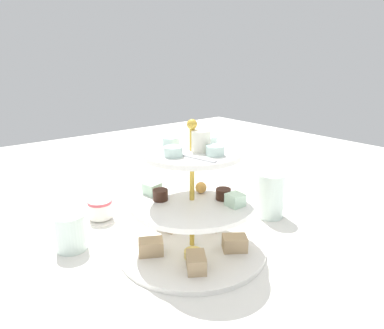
{
  "coord_description": "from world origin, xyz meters",
  "views": [
    {
      "loc": [
        0.49,
        -0.4,
        0.38
      ],
      "look_at": [
        0.0,
        0.0,
        0.18
      ],
      "focal_mm": 32.09,
      "sensor_mm": 36.0,
      "label": 1
    }
  ],
  "objects_px": {
    "tiered_serving_stand": "(192,212)",
    "water_glass_tall_right": "(269,195)",
    "teacup_with_saucer": "(100,210)",
    "butter_knife_right": "(169,195)",
    "water_glass_short_left": "(71,232)",
    "butter_knife_left": "(340,315)"
  },
  "relations": [
    {
      "from": "butter_knife_left",
      "to": "water_glass_short_left",
      "type": "bearing_deg",
      "value": 99.46
    },
    {
      "from": "water_glass_tall_right",
      "to": "teacup_with_saucer",
      "type": "relative_size",
      "value": 1.24
    },
    {
      "from": "water_glass_short_left",
      "to": "water_glass_tall_right",
      "type": "bearing_deg",
      "value": 70.95
    },
    {
      "from": "teacup_with_saucer",
      "to": "butter_knife_left",
      "type": "bearing_deg",
      "value": 15.03
    },
    {
      "from": "water_glass_tall_right",
      "to": "butter_knife_left",
      "type": "distance_m",
      "value": 0.36
    },
    {
      "from": "water_glass_short_left",
      "to": "butter_knife_left",
      "type": "height_order",
      "value": "water_glass_short_left"
    },
    {
      "from": "butter_knife_left",
      "to": "butter_knife_right",
      "type": "distance_m",
      "value": 0.57
    },
    {
      "from": "tiered_serving_stand",
      "to": "water_glass_tall_right",
      "type": "height_order",
      "value": "tiered_serving_stand"
    },
    {
      "from": "water_glass_short_left",
      "to": "tiered_serving_stand",
      "type": "bearing_deg",
      "value": 50.83
    },
    {
      "from": "tiered_serving_stand",
      "to": "butter_knife_right",
      "type": "xyz_separation_m",
      "value": [
        -0.27,
        0.13,
        -0.08
      ]
    },
    {
      "from": "tiered_serving_stand",
      "to": "butter_knife_right",
      "type": "relative_size",
      "value": 1.79
    },
    {
      "from": "water_glass_short_left",
      "to": "teacup_with_saucer",
      "type": "xyz_separation_m",
      "value": [
        -0.09,
        0.11,
        -0.01
      ]
    },
    {
      "from": "tiered_serving_stand",
      "to": "teacup_with_saucer",
      "type": "distance_m",
      "value": 0.27
    },
    {
      "from": "teacup_with_saucer",
      "to": "water_glass_tall_right",
      "type": "bearing_deg",
      "value": 54.44
    },
    {
      "from": "butter_knife_left",
      "to": "water_glass_tall_right",
      "type": "bearing_deg",
      "value": 37.54
    },
    {
      "from": "water_glass_short_left",
      "to": "teacup_with_saucer",
      "type": "distance_m",
      "value": 0.14
    },
    {
      "from": "water_glass_tall_right",
      "to": "butter_knife_left",
      "type": "bearing_deg",
      "value": -32.96
    },
    {
      "from": "tiered_serving_stand",
      "to": "water_glass_short_left",
      "type": "distance_m",
      "value": 0.26
    },
    {
      "from": "teacup_with_saucer",
      "to": "butter_knife_right",
      "type": "xyz_separation_m",
      "value": [
        -0.02,
        0.22,
        -0.02
      ]
    },
    {
      "from": "butter_knife_left",
      "to": "teacup_with_saucer",
      "type": "bearing_deg",
      "value": 85.53
    },
    {
      "from": "tiered_serving_stand",
      "to": "teacup_with_saucer",
      "type": "height_order",
      "value": "tiered_serving_stand"
    },
    {
      "from": "water_glass_short_left",
      "to": "butter_knife_left",
      "type": "bearing_deg",
      "value": 28.95
    }
  ]
}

